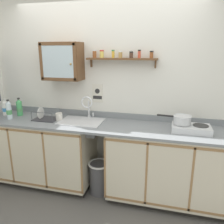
% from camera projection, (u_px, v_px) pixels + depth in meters
% --- Properties ---
extents(floor, '(6.34, 6.34, 0.00)m').
position_uv_depth(floor, '(93.00, 203.00, 2.85)').
color(floor, '#565451').
rests_on(floor, ground).
extents(back_wall, '(3.94, 0.07, 2.64)m').
position_uv_depth(back_wall, '(106.00, 91.00, 3.10)').
color(back_wall, silver).
rests_on(back_wall, ground).
extents(lower_cabinet_run, '(1.54, 0.64, 0.94)m').
position_uv_depth(lower_cabinet_run, '(41.00, 151.00, 3.23)').
color(lower_cabinet_run, black).
rests_on(lower_cabinet_run, ground).
extents(lower_cabinet_run_right, '(1.51, 0.64, 0.94)m').
position_uv_depth(lower_cabinet_run_right, '(169.00, 167.00, 2.80)').
color(lower_cabinet_run_right, black).
rests_on(lower_cabinet_run_right, ground).
extents(countertop, '(3.30, 0.66, 0.03)m').
position_uv_depth(countertop, '(99.00, 125.00, 2.89)').
color(countertop, gray).
rests_on(countertop, lower_cabinet_run).
extents(backsplash, '(3.30, 0.02, 0.08)m').
position_uv_depth(backsplash, '(105.00, 114.00, 3.16)').
color(backsplash, gray).
rests_on(backsplash, countertop).
extents(sink, '(0.57, 0.44, 0.47)m').
position_uv_depth(sink, '(82.00, 124.00, 2.99)').
color(sink, silver).
rests_on(sink, countertop).
extents(hot_plate_stove, '(0.44, 0.27, 0.08)m').
position_uv_depth(hot_plate_stove, '(191.00, 128.00, 2.60)').
color(hot_plate_stove, silver).
rests_on(hot_plate_stove, countertop).
extents(saucepan, '(0.40, 0.21, 0.10)m').
position_uv_depth(saucepan, '(182.00, 119.00, 2.62)').
color(saucepan, silver).
rests_on(saucepan, hot_plate_stove).
extents(bottle_opaque_white_0, '(0.08, 0.08, 0.24)m').
position_uv_depth(bottle_opaque_white_0, '(5.00, 108.00, 3.25)').
color(bottle_opaque_white_0, white).
rests_on(bottle_opaque_white_0, countertop).
extents(bottle_soda_green_1, '(0.08, 0.08, 0.26)m').
position_uv_depth(bottle_soda_green_1, '(19.00, 108.00, 3.23)').
color(bottle_soda_green_1, '#4CB266').
rests_on(bottle_soda_green_1, countertop).
extents(bottle_water_clear_2, '(0.07, 0.07, 0.27)m').
position_uv_depth(bottle_water_clear_2, '(9.00, 110.00, 3.06)').
color(bottle_water_clear_2, silver).
rests_on(bottle_water_clear_2, countertop).
extents(dish_rack, '(0.33, 0.25, 0.17)m').
position_uv_depth(dish_rack, '(46.00, 118.00, 3.07)').
color(dish_rack, '#333338').
rests_on(dish_rack, countertop).
extents(mug, '(0.09, 0.12, 0.11)m').
position_uv_depth(mug, '(59.00, 117.00, 3.01)').
color(mug, white).
rests_on(mug, countertop).
extents(wall_cabinet, '(0.53, 0.30, 0.49)m').
position_uv_depth(wall_cabinet, '(62.00, 61.00, 2.98)').
color(wall_cabinet, brown).
extents(spice_shelf, '(0.91, 0.14, 0.23)m').
position_uv_depth(spice_shelf, '(120.00, 58.00, 2.84)').
color(spice_shelf, brown).
extents(warning_sign, '(0.15, 0.01, 0.26)m').
position_uv_depth(warning_sign, '(97.00, 93.00, 3.11)').
color(warning_sign, silver).
extents(trash_bin, '(0.30, 0.30, 0.44)m').
position_uv_depth(trash_bin, '(100.00, 177.00, 3.01)').
color(trash_bin, '#4C4C51').
rests_on(trash_bin, ground).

